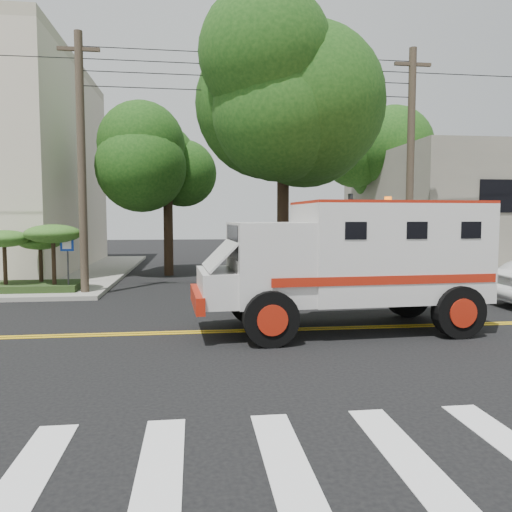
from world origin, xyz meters
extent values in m
plane|color=black|center=(0.00, 0.00, 0.00)|extent=(100.00, 100.00, 0.00)
cube|color=gray|center=(13.50, 13.50, 0.07)|extent=(17.00, 17.00, 0.15)
cube|color=slate|center=(15.00, 14.00, 3.15)|extent=(14.00, 12.00, 6.00)
cylinder|color=#382D23|center=(-5.60, 6.00, 4.50)|extent=(0.28, 0.28, 9.00)
cylinder|color=#382D23|center=(6.30, 6.20, 4.50)|extent=(0.28, 0.28, 9.00)
cylinder|color=black|center=(1.50, 6.50, 3.50)|extent=(0.44, 0.44, 7.00)
sphere|color=#143B10|center=(1.50, 6.50, 7.00)|extent=(5.32, 5.32, 5.32)
sphere|color=#143B10|center=(2.64, 5.74, 7.57)|extent=(4.56, 4.56, 4.56)
cylinder|color=black|center=(-3.00, 12.00, 2.80)|extent=(0.44, 0.44, 5.60)
sphere|color=#143B10|center=(-3.00, 12.00, 5.60)|extent=(3.92, 3.92, 3.92)
sphere|color=#143B10|center=(-2.16, 11.44, 6.02)|extent=(3.36, 3.36, 3.36)
cylinder|color=black|center=(8.50, 16.00, 2.97)|extent=(0.44, 0.44, 5.95)
sphere|color=#143B10|center=(8.50, 16.00, 5.95)|extent=(4.20, 4.20, 4.20)
sphere|color=#143B10|center=(9.40, 15.40, 6.40)|extent=(3.60, 3.60, 3.60)
cylinder|color=#3F3F42|center=(3.80, 5.60, 1.80)|extent=(0.12, 0.12, 3.60)
imported|color=#3F3F42|center=(3.80, 5.60, 3.15)|extent=(0.15, 0.18, 0.90)
cylinder|color=#3F3F42|center=(-6.20, 6.20, 1.00)|extent=(0.06, 0.06, 2.00)
cube|color=#0C33A5|center=(-6.20, 6.14, 1.80)|extent=(0.45, 0.03, 0.45)
cube|color=#1E3314|center=(-7.50, 6.80, 0.27)|extent=(3.20, 2.00, 0.24)
cylinder|color=black|center=(-8.40, 6.50, 1.15)|extent=(0.14, 0.14, 1.52)
ellipsoid|color=#255218|center=(-8.40, 6.50, 2.00)|extent=(1.73, 1.73, 0.60)
cylinder|color=black|center=(-7.40, 7.20, 1.07)|extent=(0.14, 0.14, 1.36)
ellipsoid|color=#255218|center=(-7.40, 7.20, 1.83)|extent=(1.55, 1.55, 0.54)
cylinder|color=black|center=(-6.70, 6.30, 1.23)|extent=(0.14, 0.14, 1.68)
ellipsoid|color=#255218|center=(-6.70, 6.30, 2.17)|extent=(1.91, 1.91, 0.66)
cube|color=silver|center=(2.91, -0.13, 1.92)|extent=(4.41, 2.75, 2.30)
cube|color=silver|center=(-0.05, -0.29, 1.70)|extent=(1.88, 2.50, 1.86)
cube|color=black|center=(-0.90, -0.34, 2.19)|extent=(0.17, 1.87, 0.77)
cube|color=silver|center=(-1.20, -0.35, 1.15)|extent=(1.10, 2.24, 0.77)
cube|color=#A41D0C|center=(-1.74, -0.38, 0.88)|extent=(0.32, 2.37, 0.38)
cube|color=#A41D0C|center=(2.91, -0.13, 3.10)|extent=(4.41, 2.75, 0.07)
cylinder|color=black|center=(-0.20, -1.53, 0.60)|extent=(1.22, 0.42, 1.21)
cylinder|color=black|center=(-0.33, 0.92, 0.60)|extent=(1.22, 0.42, 1.21)
cylinder|color=black|center=(4.18, -1.29, 0.60)|extent=(1.22, 0.42, 1.21)
cylinder|color=black|center=(4.05, 1.16, 0.60)|extent=(1.22, 0.42, 1.21)
imported|color=gray|center=(5.50, 5.50, 1.08)|extent=(0.76, 0.59, 1.85)
imported|color=gray|center=(5.89, 6.79, 0.96)|extent=(0.99, 0.97, 1.61)
camera|label=1|loc=(-1.81, -11.87, 2.76)|focal=35.00mm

